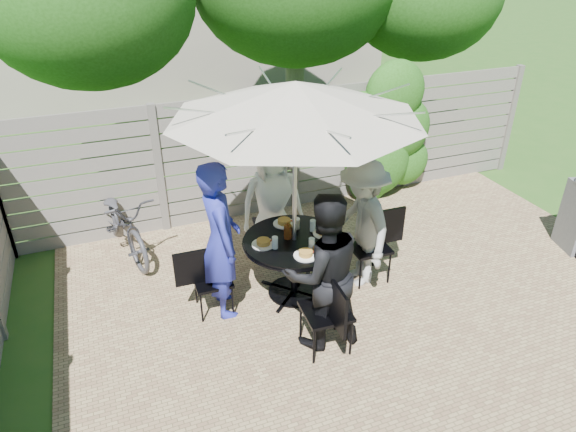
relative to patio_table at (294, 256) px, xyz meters
name	(u,v)px	position (x,y,z in m)	size (l,w,h in m)	color
patio_table	(294,256)	(0.00, 0.00, 0.00)	(1.19, 1.19, 0.75)	black
umbrella	(295,100)	(0.00, 0.00, 1.81)	(2.70, 2.70, 2.52)	silver
chair_back	(270,235)	(0.04, 0.96, -0.26)	(0.48, 0.65, 0.87)	black
person_back	(272,202)	(0.03, 0.83, 0.30)	(0.80, 0.52, 1.64)	white
chair_left	(212,292)	(-0.96, 0.04, -0.27)	(0.61, 0.41, 0.83)	black
person_left	(221,241)	(-0.83, 0.03, 0.38)	(0.66, 0.43, 1.80)	#262CA4
chair_front	(326,326)	(-0.04, -0.97, -0.24)	(0.48, 0.69, 0.94)	black
person_front	(323,273)	(-0.03, -0.83, 0.32)	(0.83, 0.64, 1.70)	black
chair_right	(369,259)	(0.96, -0.04, -0.25)	(0.68, 0.46, 0.93)	black
person_right	(362,224)	(0.83, -0.03, 0.28)	(1.03, 0.59, 1.60)	#9C9C98
plate_back	(284,222)	(0.02, 0.36, 0.25)	(0.26, 0.26, 0.06)	white
plate_left	(263,243)	(-0.36, 0.02, 0.25)	(0.26, 0.26, 0.06)	white
plate_front	(306,254)	(-0.02, -0.36, 0.25)	(0.26, 0.26, 0.06)	white
plate_right	(324,232)	(0.36, -0.02, 0.25)	(0.26, 0.26, 0.06)	white
plate_extra	(319,248)	(0.17, -0.31, 0.25)	(0.24, 0.24, 0.06)	white
glass_left	(275,243)	(-0.26, -0.09, 0.30)	(0.07, 0.07, 0.14)	silver
glass_front	(312,244)	(0.09, -0.26, 0.30)	(0.07, 0.07, 0.14)	silver
glass_right	(313,226)	(0.26, 0.09, 0.30)	(0.07, 0.07, 0.14)	silver
syrup_jug	(288,232)	(-0.06, 0.05, 0.31)	(0.09, 0.09, 0.16)	#59280C
coffee_cup	(296,224)	(0.11, 0.22, 0.29)	(0.08, 0.08, 0.12)	#C6B293
bicycle	(122,222)	(-1.75, 1.67, -0.07)	(0.60, 1.72, 0.90)	#333338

